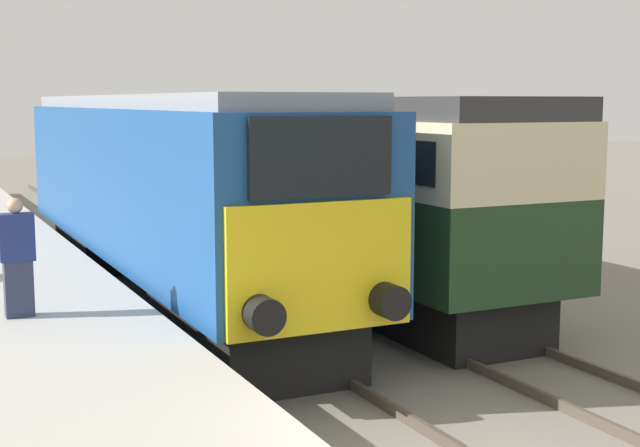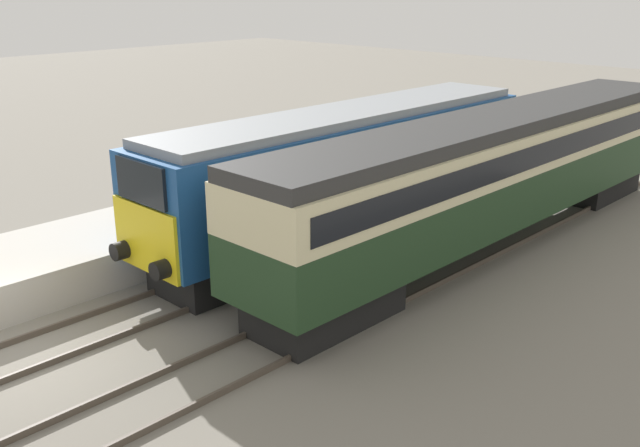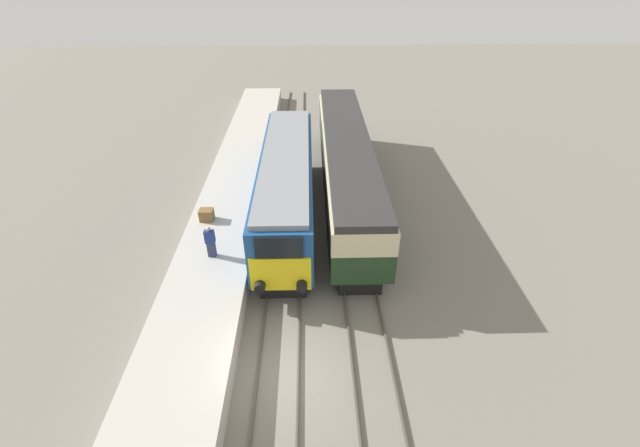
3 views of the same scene
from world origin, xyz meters
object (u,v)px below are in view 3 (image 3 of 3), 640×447
passenger_carriage (347,161)px  luggage_crate (207,215)px  locomotive (287,184)px  person_on_platform (210,242)px

passenger_carriage → luggage_crate: 8.62m
locomotive → person_on_platform: bearing=-125.0°
locomotive → passenger_carriage: size_ratio=0.78×
locomotive → passenger_carriage: locomotive is taller
locomotive → person_on_platform: (-3.27, -4.68, -0.41)m
person_on_platform → luggage_crate: (-0.84, 3.06, -0.47)m
locomotive → person_on_platform: locomotive is taller
passenger_carriage → luggage_crate: size_ratio=26.52×
locomotive → luggage_crate: locomotive is taller
locomotive → passenger_carriage: bearing=36.3°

